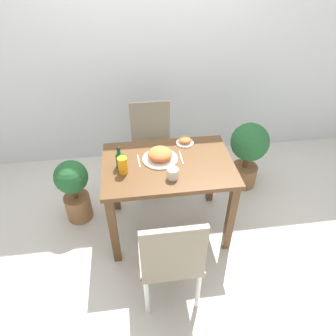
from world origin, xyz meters
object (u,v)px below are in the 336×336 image
at_px(chair_near, 171,255).
at_px(juice_glass, 123,165).
at_px(side_plate, 185,141).
at_px(sauce_bottle, 120,159).
at_px(potted_plant_right, 248,150).
at_px(chair_far, 152,142).
at_px(potted_plant_left, 74,188).
at_px(drink_cup, 173,173).
at_px(food_plate, 160,155).

height_order(chair_near, juice_glass, chair_near).
relative_size(side_plate, sauce_bottle, 0.84).
xyz_separation_m(side_plate, potted_plant_right, (0.71, 0.24, -0.33)).
xyz_separation_m(chair_far, side_plate, (0.25, -0.43, 0.26)).
bearing_deg(side_plate, potted_plant_left, -178.68).
height_order(chair_near, sauce_bottle, sauce_bottle).
height_order(drink_cup, potted_plant_left, drink_cup).
distance_m(chair_far, food_plate, 0.70).
bearing_deg(drink_cup, potted_plant_left, 153.33).
bearing_deg(chair_far, drink_cup, -84.55).
height_order(sauce_bottle, potted_plant_right, sauce_bottle).
bearing_deg(chair_near, sauce_bottle, -66.77).
relative_size(side_plate, potted_plant_left, 0.24).
relative_size(chair_near, food_plate, 3.14).
bearing_deg(chair_near, drink_cup, -99.61).
bearing_deg(juice_glass, potted_plant_right, 24.63).
distance_m(chair_far, juice_glass, 0.87).
relative_size(food_plate, juice_glass, 2.09).
xyz_separation_m(drink_cup, potted_plant_right, (0.88, 0.68, -0.34)).
relative_size(side_plate, drink_cup, 1.81).
relative_size(chair_near, sauce_bottle, 4.91).
bearing_deg(sauce_bottle, juice_glass, -74.15).
distance_m(sauce_bottle, potted_plant_left, 0.67).
distance_m(juice_glass, sauce_bottle, 0.09).
distance_m(chair_far, potted_plant_right, 0.98).
bearing_deg(food_plate, juice_glass, -156.54).
height_order(chair_near, food_plate, chair_near).
distance_m(chair_near, potted_plant_right, 1.53).
xyz_separation_m(drink_cup, potted_plant_left, (-0.83, 0.42, -0.42)).
xyz_separation_m(food_plate, potted_plant_left, (-0.77, 0.18, -0.42)).
relative_size(chair_far, side_plate, 5.86).
xyz_separation_m(side_plate, drink_cup, (-0.17, -0.44, 0.02)).
xyz_separation_m(chair_near, sauce_bottle, (-0.30, 0.70, 0.31)).
xyz_separation_m(sauce_bottle, potted_plant_right, (1.26, 0.49, -0.37)).
bearing_deg(juice_glass, drink_cup, -17.23).
xyz_separation_m(chair_near, chair_far, (0.00, 1.38, 0.00)).
xyz_separation_m(chair_near, food_plate, (0.02, 0.74, 0.28)).
distance_m(chair_near, chair_far, 1.38).
relative_size(chair_far, potted_plant_left, 1.38).
distance_m(chair_near, drink_cup, 0.58).
xyz_separation_m(food_plate, drink_cup, (0.07, -0.24, -0.00)).
height_order(chair_far, drink_cup, chair_far).
xyz_separation_m(chair_far, sauce_bottle, (-0.30, -0.68, 0.31)).
xyz_separation_m(sauce_bottle, potted_plant_left, (-0.45, 0.23, -0.45)).
height_order(food_plate, side_plate, food_plate).
relative_size(chair_near, side_plate, 5.86).
height_order(chair_near, side_plate, chair_near).
distance_m(juice_glass, potted_plant_left, 0.72).
relative_size(chair_far, juice_glass, 6.58).
bearing_deg(juice_glass, chair_near, -65.84).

